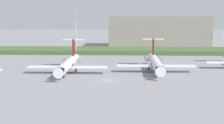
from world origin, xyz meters
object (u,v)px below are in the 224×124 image
object	(u,v)px
regional_jet_third	(156,63)
antenna_mast	(76,34)
safety_cone_mid_marker	(159,84)
regional_jet_second	(68,64)
safety_cone_front_marker	(146,84)

from	to	relation	value
regional_jet_third	antenna_mast	bearing A→B (deg)	125.80
safety_cone_mid_marker	antenna_mast	bearing A→B (deg)	114.84
regional_jet_second	safety_cone_front_marker	world-z (taller)	regional_jet_second
antenna_mast	safety_cone_mid_marker	bearing A→B (deg)	-65.16
safety_cone_mid_marker	regional_jet_third	bearing A→B (deg)	87.62
safety_cone_front_marker	safety_cone_mid_marker	xyz separation A→B (m)	(3.17, -0.21, 0.00)
regional_jet_second	regional_jet_third	distance (m)	25.71
antenna_mast	safety_cone_front_marker	bearing A→B (deg)	-67.56
regional_jet_third	safety_cone_front_marker	distance (m)	21.26
regional_jet_third	antenna_mast	world-z (taller)	antenna_mast
regional_jet_second	regional_jet_third	size ratio (longest dim) A/B	1.00
antenna_mast	safety_cone_mid_marker	world-z (taller)	antenna_mast
antenna_mast	safety_cone_front_marker	world-z (taller)	antenna_mast
regional_jet_second	safety_cone_mid_marker	size ratio (longest dim) A/B	56.36
regional_jet_third	safety_cone_mid_marker	distance (m)	21.10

